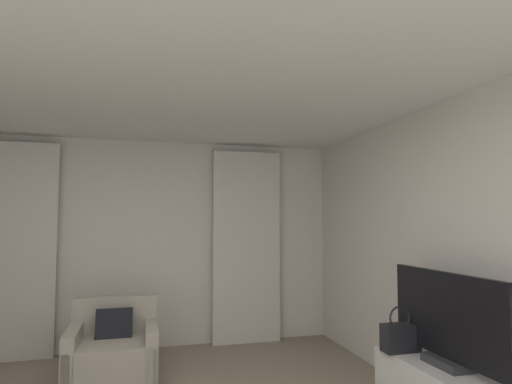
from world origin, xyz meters
TOP-DOWN VIEW (x-y plane):
  - wall_window at (0.00, 3.03)m, footprint 5.12×0.06m
  - wall_right at (2.53, 0.00)m, footprint 0.06×6.12m
  - ceiling at (0.00, 0.00)m, footprint 5.12×6.12m
  - curtain_left_panel at (-1.38, 2.90)m, footprint 0.90×0.06m
  - curtain_right_panel at (1.38, 2.90)m, footprint 0.90×0.06m
  - armchair at (-0.22, 2.01)m, footprint 0.86×0.77m
  - tv_flatscreen at (2.21, 0.15)m, footprint 0.20×1.16m
  - handbag_primary at (2.08, 0.54)m, footprint 0.30×0.14m

SIDE VIEW (x-z plane):
  - armchair at x=-0.22m, z-range -0.12..0.66m
  - handbag_primary at x=2.08m, z-range 0.46..0.83m
  - tv_flatscreen at x=2.21m, z-range 0.51..1.19m
  - curtain_left_panel at x=-1.38m, z-range 0.00..2.50m
  - curtain_right_panel at x=1.38m, z-range 0.00..2.50m
  - wall_window at x=0.00m, z-range 0.00..2.60m
  - wall_right at x=2.53m, z-range 0.00..2.60m
  - ceiling at x=0.00m, z-range 2.60..2.66m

